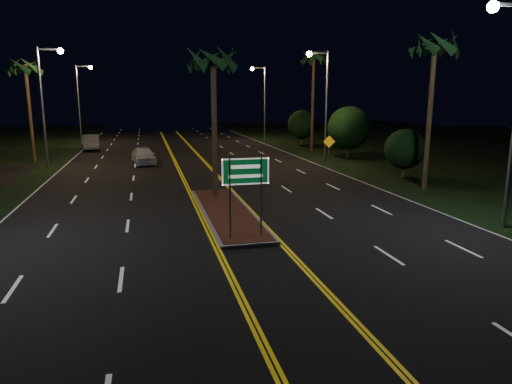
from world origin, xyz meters
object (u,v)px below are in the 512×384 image
object	(u,v)px
streetlight_left_far	(81,95)
shrub_mid	(349,128)
shrub_near	(405,149)
median_island	(227,212)
streetlight_left_mid	(47,94)
streetlight_right_mid	(322,94)
shrub_far	(302,124)
streetlight_right_near	(511,91)
palm_left_far	(25,68)
warning_sign	(329,146)
palm_right_far	(314,58)
palm_median	(213,60)
highway_sign	(246,179)
palm_right_near	(435,46)
car_far	(91,141)
streetlight_right_far	(262,95)
car_near	(143,154)

from	to	relation	value
streetlight_left_far	shrub_mid	distance (m)	31.85
shrub_near	shrub_mid	distance (m)	10.04
median_island	streetlight_left_mid	distance (m)	20.80
streetlight_right_mid	streetlight_left_far	bearing A→B (deg)	133.97
shrub_far	shrub_mid	bearing A→B (deg)	-89.05
streetlight_right_near	palm_left_far	world-z (taller)	streetlight_right_near
streetlight_left_far	streetlight_right_mid	xyz separation A→B (m)	(21.23, -22.00, 0.00)
streetlight_left_mid	streetlight_right_near	bearing A→B (deg)	-46.03
streetlight_right_near	warning_sign	bearing A→B (deg)	89.15
palm_left_far	shrub_mid	distance (m)	27.56
streetlight_right_mid	palm_right_far	size ratio (longest dim) A/B	0.87
streetlight_right_mid	shrub_near	bearing A→B (deg)	-70.16
streetlight_right_near	shrub_far	distance (m)	34.31
palm_median	highway_sign	bearing A→B (deg)	-90.00
warning_sign	palm_left_far	bearing A→B (deg)	169.14
highway_sign	shrub_near	bearing A→B (deg)	39.69
streetlight_left_mid	warning_sign	world-z (taller)	streetlight_left_mid
shrub_near	highway_sign	bearing A→B (deg)	-140.31
streetlight_right_mid	streetlight_left_mid	bearing A→B (deg)	174.62
palm_median	streetlight_left_mid	bearing A→B (deg)	128.17
palm_right_near	palm_right_far	xyz separation A→B (m)	(0.30, 20.00, 0.93)
shrub_far	streetlight_left_mid	bearing A→B (deg)	-153.82
streetlight_right_mid	warning_sign	bearing A→B (deg)	-75.05
shrub_mid	warning_sign	xyz separation A→B (m)	(-3.11, -3.06, -1.21)
palm_median	car_far	xyz separation A→B (m)	(-9.13, 26.31, -6.39)
median_island	car_far	xyz separation A→B (m)	(-9.13, 29.81, 0.80)
highway_sign	shrub_mid	world-z (taller)	shrub_mid
median_island	palm_median	xyz separation A→B (m)	(0.00, 3.50, 7.19)
palm_median	shrub_near	distance (m)	14.93
streetlight_right_far	palm_right_near	bearing A→B (deg)	-86.63
streetlight_right_near	shrub_mid	size ratio (longest dim) A/B	1.95
streetlight_right_mid	palm_left_far	bearing A→B (deg)	165.63
streetlight_left_far	palm_right_near	bearing A→B (deg)	-55.79
streetlight_right_mid	palm_left_far	size ratio (longest dim) A/B	1.02
highway_sign	car_far	world-z (taller)	highway_sign
streetlight_right_far	shrub_near	size ratio (longest dim) A/B	2.73
streetlight_left_mid	streetlight_right_far	distance (m)	27.83
palm_median	palm_left_far	bearing A→B (deg)	126.18
highway_sign	streetlight_right_far	size ratio (longest dim) A/B	0.36
streetlight_right_near	warning_sign	distance (m)	19.39
shrub_mid	car_far	distance (m)	26.51
streetlight_left_mid	shrub_near	world-z (taller)	streetlight_left_mid
streetlight_right_mid	palm_left_far	xyz separation A→B (m)	(-23.41, 6.00, 2.09)
shrub_mid	palm_right_far	bearing A→B (deg)	101.31
streetlight_right_near	shrub_far	bearing A→B (deg)	84.65
streetlight_left_far	shrub_near	size ratio (longest dim) A/B	2.73
palm_right_near	car_far	distance (m)	35.22
palm_left_far	shrub_far	distance (m)	28.30
streetlight_left_mid	streetlight_right_mid	world-z (taller)	same
car_near	car_far	world-z (taller)	car_far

